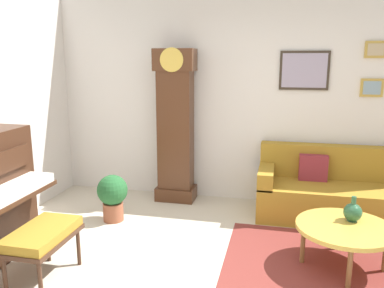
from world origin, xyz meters
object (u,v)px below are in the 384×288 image
at_px(grandfather_clock, 176,130).
at_px(potted_plant, 113,195).
at_px(couch, 338,192).
at_px(coffee_table, 345,229).
at_px(piano_bench, 42,237).
at_px(green_jug, 353,212).

bearing_deg(grandfather_clock, potted_plant, -122.09).
height_order(couch, coffee_table, couch).
relative_size(piano_bench, coffee_table, 0.80).
relative_size(grandfather_clock, coffee_table, 2.31).
xyz_separation_m(coffee_table, green_jug, (0.08, 0.13, 0.12)).
height_order(grandfather_clock, coffee_table, grandfather_clock).
bearing_deg(piano_bench, couch, 37.60).
xyz_separation_m(grandfather_clock, couch, (2.07, -0.15, -0.65)).
height_order(coffee_table, potted_plant, potted_plant).
bearing_deg(piano_bench, grandfather_clock, 75.02).
distance_m(piano_bench, grandfather_clock, 2.34).
height_order(grandfather_clock, couch, grandfather_clock).
height_order(couch, green_jug, couch).
bearing_deg(couch, green_jug, -90.90).
bearing_deg(coffee_table, couch, 85.65).
xyz_separation_m(coffee_table, potted_plant, (-2.52, 0.52, -0.06)).
height_order(grandfather_clock, potted_plant, grandfather_clock).
bearing_deg(piano_bench, coffee_table, 17.53).
bearing_deg(green_jug, potted_plant, 171.40).
xyz_separation_m(grandfather_clock, green_jug, (2.05, -1.26, -0.47)).
xyz_separation_m(grandfather_clock, coffee_table, (1.97, -1.39, -0.58)).
relative_size(piano_bench, grandfather_clock, 0.34).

